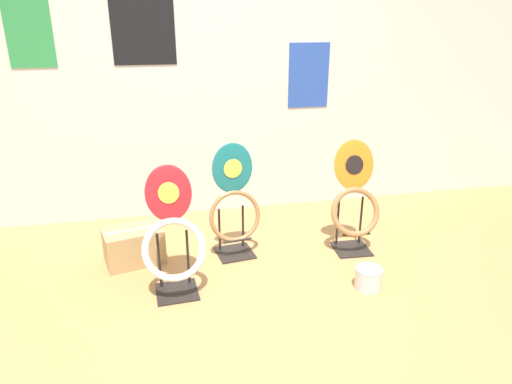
# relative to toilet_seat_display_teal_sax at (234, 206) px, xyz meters

# --- Properties ---
(ground_plane) EXTENTS (14.00, 14.00, 0.00)m
(ground_plane) POSITION_rel_toilet_seat_display_teal_sax_xyz_m (-0.01, -1.01, -0.41)
(ground_plane) COLOR #B7844C
(wall_back) EXTENTS (8.00, 0.07, 2.60)m
(wall_back) POSITION_rel_toilet_seat_display_teal_sax_xyz_m (-0.01, 0.95, 0.89)
(wall_back) COLOR silver
(wall_back) RESTS_ON ground_plane
(toilet_seat_display_teal_sax) EXTENTS (0.42, 0.31, 0.90)m
(toilet_seat_display_teal_sax) POSITION_rel_toilet_seat_display_teal_sax_xyz_m (0.00, 0.00, 0.00)
(toilet_seat_display_teal_sax) COLOR black
(toilet_seat_display_teal_sax) RESTS_ON ground_plane
(toilet_seat_display_crimson_swirl) EXTENTS (0.43, 0.36, 0.86)m
(toilet_seat_display_crimson_swirl) POSITION_rel_toilet_seat_display_teal_sax_xyz_m (-0.48, -0.44, -0.01)
(toilet_seat_display_crimson_swirl) COLOR black
(toilet_seat_display_crimson_swirl) RESTS_ON ground_plane
(toilet_seat_display_orange_sun) EXTENTS (0.41, 0.30, 0.89)m
(toilet_seat_display_orange_sun) POSITION_rel_toilet_seat_display_teal_sax_xyz_m (0.93, -0.13, -0.02)
(toilet_seat_display_orange_sun) COLOR black
(toilet_seat_display_orange_sun) RESTS_ON ground_plane
(paint_can) EXTENTS (0.18, 0.18, 0.16)m
(paint_can) POSITION_rel_toilet_seat_display_teal_sax_xyz_m (0.82, -0.68, -0.33)
(paint_can) COLOR silver
(paint_can) RESTS_ON ground_plane
(storage_box) EXTENTS (0.48, 0.37, 0.27)m
(storage_box) POSITION_rel_toilet_seat_display_teal_sax_xyz_m (-0.77, 0.04, -0.28)
(storage_box) COLOR tan
(storage_box) RESTS_ON ground_plane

